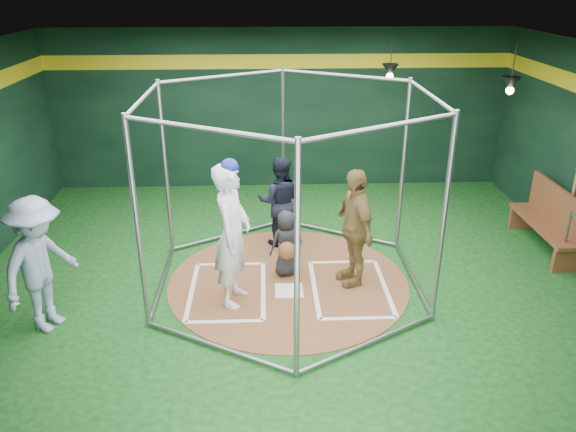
{
  "coord_description": "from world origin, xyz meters",
  "views": [
    {
      "loc": [
        -0.33,
        -7.78,
        4.5
      ],
      "look_at": [
        0.0,
        0.1,
        1.1
      ],
      "focal_mm": 35.0,
      "sensor_mm": 36.0,
      "label": 1
    }
  ],
  "objects_px": {
    "batter_figure": "(232,234)",
    "visitor_leopard": "(354,227)",
    "dugout_bench": "(550,218)",
    "umpire": "(280,201)"
  },
  "relations": [
    {
      "from": "batter_figure",
      "to": "visitor_leopard",
      "type": "xyz_separation_m",
      "value": [
        1.83,
        0.5,
        -0.16
      ]
    },
    {
      "from": "visitor_leopard",
      "to": "dugout_bench",
      "type": "relative_size",
      "value": 0.96
    },
    {
      "from": "batter_figure",
      "to": "visitor_leopard",
      "type": "height_order",
      "value": "batter_figure"
    },
    {
      "from": "visitor_leopard",
      "to": "umpire",
      "type": "height_order",
      "value": "visitor_leopard"
    },
    {
      "from": "dugout_bench",
      "to": "visitor_leopard",
      "type": "bearing_deg",
      "value": -164.11
    },
    {
      "from": "batter_figure",
      "to": "visitor_leopard",
      "type": "bearing_deg",
      "value": 15.39
    },
    {
      "from": "umpire",
      "to": "visitor_leopard",
      "type": "bearing_deg",
      "value": 133.22
    },
    {
      "from": "batter_figure",
      "to": "visitor_leopard",
      "type": "distance_m",
      "value": 1.91
    },
    {
      "from": "batter_figure",
      "to": "dugout_bench",
      "type": "xyz_separation_m",
      "value": [
        5.46,
        1.54,
        -0.53
      ]
    },
    {
      "from": "visitor_leopard",
      "to": "dugout_bench",
      "type": "height_order",
      "value": "visitor_leopard"
    }
  ]
}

